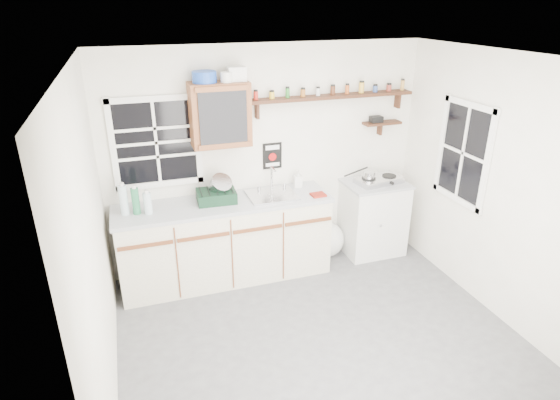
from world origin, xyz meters
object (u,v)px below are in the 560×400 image
(spice_shelf, at_px, (333,96))
(right_cabinet, at_px, (373,217))
(upper_cabinet, at_px, (220,114))
(dish_rack, at_px, (218,193))
(main_cabinet, at_px, (226,240))
(hotplate, at_px, (379,180))

(spice_shelf, bearing_deg, right_cabinet, -19.94)
(upper_cabinet, distance_m, dish_rack, 0.82)
(spice_shelf, xyz_separation_m, dish_rack, (-1.37, -0.17, -0.91))
(main_cabinet, relative_size, spice_shelf, 1.21)
(dish_rack, relative_size, hotplate, 0.73)
(upper_cabinet, relative_size, spice_shelf, 0.34)
(upper_cabinet, distance_m, hotplate, 2.03)
(main_cabinet, xyz_separation_m, right_cabinet, (1.83, 0.03, -0.01))
(upper_cabinet, distance_m, spice_shelf, 1.29)
(hotplate, bearing_deg, dish_rack, 171.18)
(right_cabinet, relative_size, upper_cabinet, 1.40)
(dish_rack, height_order, hotplate, dish_rack)
(right_cabinet, xyz_separation_m, upper_cabinet, (-1.80, 0.12, 1.37))
(spice_shelf, xyz_separation_m, hotplate, (0.54, -0.21, -0.98))
(main_cabinet, bearing_deg, hotplate, 0.17)
(right_cabinet, relative_size, hotplate, 1.58)
(right_cabinet, distance_m, dish_rack, 1.97)
(main_cabinet, distance_m, hotplate, 1.92)
(right_cabinet, bearing_deg, spice_shelf, 160.06)
(upper_cabinet, bearing_deg, right_cabinet, -3.76)
(main_cabinet, distance_m, dish_rack, 0.56)
(dish_rack, bearing_deg, hotplate, 2.06)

